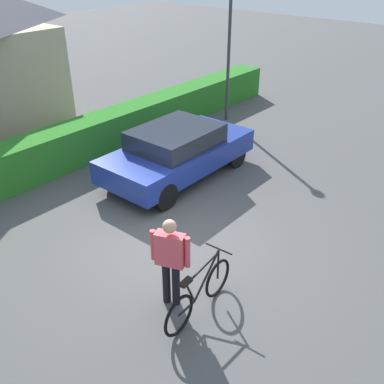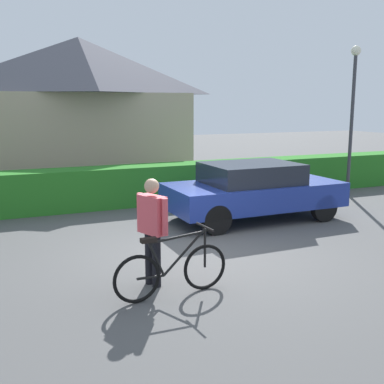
% 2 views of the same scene
% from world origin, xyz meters
% --- Properties ---
extents(ground_plane, '(60.00, 60.00, 0.00)m').
position_xyz_m(ground_plane, '(0.00, 0.00, 0.00)').
color(ground_plane, '#4D4D4D').
extents(hedge_row, '(18.87, 0.90, 1.04)m').
position_xyz_m(hedge_row, '(0.00, 4.56, 0.52)').
color(hedge_row, '#277321').
rests_on(hedge_row, ground).
extents(house_distant, '(7.00, 4.41, 4.88)m').
position_xyz_m(house_distant, '(-0.44, 9.15, 2.49)').
color(house_distant, tan).
rests_on(house_distant, ground).
extents(parked_car_near, '(4.09, 1.88, 1.33)m').
position_xyz_m(parked_car_near, '(2.16, 1.85, 0.71)').
color(parked_car_near, navy).
rests_on(parked_car_near, ground).
extents(bicycle, '(1.73, 0.50, 0.96)m').
position_xyz_m(bicycle, '(-1.16, -1.58, 0.38)').
color(bicycle, black).
rests_on(bicycle, ground).
extents(person_rider, '(0.35, 0.62, 1.62)m').
position_xyz_m(person_rider, '(-1.28, -1.09, 0.94)').
color(person_rider, black).
rests_on(person_rider, ground).
extents(street_lamp, '(0.28, 0.28, 4.29)m').
position_xyz_m(street_lamp, '(6.35, 3.42, 2.77)').
color(street_lamp, '#38383D').
rests_on(street_lamp, ground).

